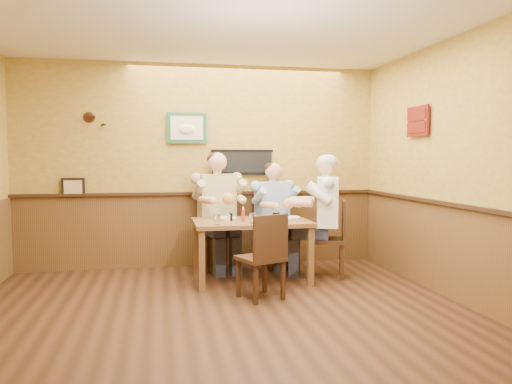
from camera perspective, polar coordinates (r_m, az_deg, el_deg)
room at (r=4.69m, az=-2.24°, el=6.03°), size 5.02×5.03×2.81m
dining_table at (r=6.12m, az=-0.55°, el=-4.11°), size 1.40×0.90×0.75m
chair_back_left at (r=6.79m, az=-4.48°, el=-4.67°), size 0.54×0.54×1.00m
chair_back_right at (r=6.96m, az=1.86°, el=-4.81°), size 0.52×0.52×0.91m
chair_right_end at (r=6.45m, az=8.14°, el=-5.26°), size 0.57×0.57×0.98m
chair_near_side at (r=5.39m, az=0.51°, el=-7.33°), size 0.56×0.56×0.92m
diner_tan_shirt at (r=6.76m, az=-4.49°, el=-2.88°), size 0.77×0.77×1.43m
diner_blue_polo at (r=6.93m, az=1.87°, el=-3.21°), size 0.74×0.74×1.30m
diner_white_elder at (r=6.41m, az=8.16°, el=-3.41°), size 0.82×0.82×1.40m
water_glass_left at (r=5.72m, az=-4.51°, el=-3.15°), size 0.10×0.10×0.12m
water_glass_mid at (r=5.84m, az=-0.33°, el=-2.98°), size 0.09×0.09×0.12m
cola_tumbler at (r=5.96m, az=2.32°, el=-2.87°), size 0.09×0.09×0.12m
hot_sauce_bottle at (r=5.98m, az=-1.48°, el=-2.63°), size 0.05×0.05×0.16m
salt_shaker at (r=6.01m, az=-3.13°, el=-2.98°), size 0.04×0.04×0.08m
pepper_shaker at (r=6.03m, az=-2.88°, el=-2.89°), size 0.05×0.05×0.10m
plate_far_left at (r=6.31m, az=-3.33°, el=-2.95°), size 0.30×0.30×0.02m
plate_far_right at (r=6.33m, az=3.88°, el=-2.92°), size 0.33×0.33×0.02m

